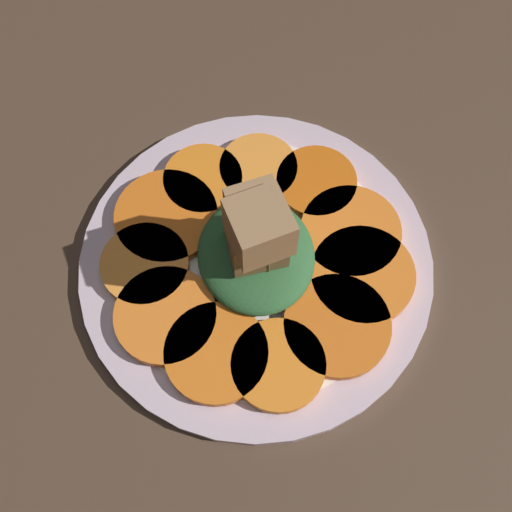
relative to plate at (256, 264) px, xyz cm
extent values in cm
cube|color=#4C3828|center=(0.00, 0.00, -1.52)|extent=(120.00, 120.00, 2.00)
cylinder|color=silver|center=(0.00, 0.00, -0.02)|extent=(29.81, 29.81, 1.00)
cylinder|color=white|center=(0.00, 0.00, 0.03)|extent=(23.85, 23.85, 1.00)
cylinder|color=orange|center=(5.30, 6.82, 1.05)|extent=(8.87, 8.87, 0.94)
cylinder|color=orange|center=(1.21, 9.15, 1.05)|extent=(7.34, 7.34, 0.94)
cylinder|color=orange|center=(-3.53, 8.07, 1.05)|extent=(8.26, 8.26, 0.94)
cylinder|color=orange|center=(-7.34, 4.57, 1.05)|extent=(8.19, 8.19, 0.94)
cylinder|color=orange|center=(-9.19, 0.26, 1.05)|extent=(7.41, 7.41, 0.94)
cylinder|color=orange|center=(-6.95, -5.24, 1.05)|extent=(8.59, 8.59, 0.94)
cylinder|color=orange|center=(-3.10, -8.34, 1.05)|extent=(8.65, 8.65, 0.94)
cylinder|color=orange|center=(0.94, -8.36, 1.05)|extent=(8.55, 8.55, 0.94)
cylinder|color=#D45E12|center=(6.20, -6.59, 1.05)|extent=(7.08, 7.08, 0.94)
cylinder|color=orange|center=(8.52, -1.85, 1.05)|extent=(6.92, 6.92, 0.94)
cylinder|color=orange|center=(8.31, 3.16, 1.05)|extent=(6.96, 6.96, 0.94)
ellipsoid|color=#2D6033|center=(0.00, 0.00, 1.90)|extent=(10.70, 9.63, 2.65)
cube|color=olive|center=(0.39, 0.38, 5.11)|extent=(4.02, 4.02, 3.76)
cube|color=brown|center=(-0.27, -0.17, 5.42)|extent=(4.55, 4.55, 4.38)
cube|color=brown|center=(0.00, 0.01, 4.87)|extent=(4.49, 4.49, 3.29)
cube|color=#9E754C|center=(-0.22, 0.11, 8.86)|extent=(4.26, 4.26, 3.76)
cube|color=#9E754C|center=(-1.29, -0.37, 9.44)|extent=(4.87, 4.87, 4.14)
cube|color=#B2B2B7|center=(4.09, -7.81, 0.78)|extent=(11.46, 1.83, 0.40)
cube|color=#B2B2B7|center=(-2.29, -8.23, 0.78)|extent=(1.53, 2.39, 0.40)
cube|color=#B2B2B7|center=(-5.16, -9.41, 0.78)|extent=(4.51, 0.60, 0.40)
cube|color=#B2B2B7|center=(-5.20, -8.75, 0.78)|extent=(4.51, 0.60, 0.40)
cube|color=#B2B2B7|center=(-5.24, -8.08, 0.78)|extent=(4.51, 0.60, 0.40)
cube|color=#B2B2B7|center=(-5.29, -7.42, 0.78)|extent=(4.51, 0.60, 0.40)
camera|label=1|loc=(-20.96, 4.02, 49.94)|focal=45.00mm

